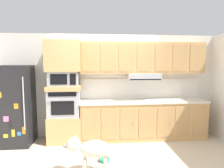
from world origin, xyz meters
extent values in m
plane|color=beige|center=(0.00, 0.00, 0.00)|extent=(9.60, 9.60, 0.00)
cube|color=silver|center=(0.00, 1.11, 1.25)|extent=(6.20, 0.12, 2.50)
cube|color=black|center=(-2.06, 0.68, 0.88)|extent=(0.76, 0.70, 1.76)
cylinder|color=silver|center=(-1.73, 0.31, 0.98)|extent=(0.02, 0.02, 1.10)
cube|color=gold|center=(-1.98, 0.33, 0.36)|extent=(0.06, 0.01, 0.15)
cube|color=black|center=(-2.03, 0.33, 0.55)|extent=(0.05, 0.01, 0.15)
cube|color=#337FDB|center=(-1.86, 0.33, 0.35)|extent=(0.07, 0.01, 0.07)
cube|color=orange|center=(-1.89, 0.33, 0.93)|extent=(0.08, 0.01, 0.11)
cube|color=pink|center=(-2.10, 0.33, 0.67)|extent=(0.10, 0.01, 0.11)
cube|color=orange|center=(-1.76, 0.33, 0.41)|extent=(0.06, 0.01, 0.15)
cube|color=gold|center=(-2.13, 0.33, 0.31)|extent=(0.09, 0.01, 0.08)
cube|color=tan|center=(-0.98, 0.75, 0.30)|extent=(0.74, 0.62, 0.60)
cube|color=#A8AAAF|center=(-0.98, 0.75, 0.90)|extent=(0.70, 0.58, 0.60)
cube|color=black|center=(-0.98, 0.45, 0.84)|extent=(0.49, 0.01, 0.30)
cube|color=black|center=(-0.98, 0.45, 1.14)|extent=(0.59, 0.01, 0.09)
cylinder|color=#A8AAAF|center=(-0.98, 0.43, 1.03)|extent=(0.56, 0.02, 0.02)
cube|color=tan|center=(-0.98, 0.75, 1.25)|extent=(0.74, 0.62, 0.10)
cube|color=#A8AAAF|center=(-0.98, 0.75, 1.46)|extent=(0.64, 0.53, 0.32)
cube|color=black|center=(-1.05, 0.48, 1.46)|extent=(0.35, 0.01, 0.22)
cube|color=black|center=(-0.75, 0.48, 1.46)|extent=(0.13, 0.01, 0.24)
cube|color=tan|center=(-0.98, 0.75, 1.96)|extent=(0.74, 0.62, 0.68)
cube|color=tan|center=(0.88, 0.75, 0.44)|extent=(2.97, 0.60, 0.88)
cube|color=tan|center=(-0.39, 0.44, 0.46)|extent=(0.36, 0.01, 0.70)
cylinder|color=#BCBCC1|center=(-0.27, 0.43, 0.46)|extent=(0.01, 0.01, 0.12)
cube|color=tan|center=(0.03, 0.44, 0.46)|extent=(0.36, 0.01, 0.70)
cylinder|color=#BCBCC1|center=(-0.10, 0.43, 0.46)|extent=(0.01, 0.01, 0.12)
cube|color=tan|center=(0.46, 0.44, 0.46)|extent=(0.36, 0.01, 0.70)
cylinder|color=#BCBCC1|center=(0.58, 0.43, 0.46)|extent=(0.01, 0.01, 0.12)
cube|color=tan|center=(0.88, 0.44, 0.46)|extent=(0.36, 0.01, 0.70)
cylinder|color=#BCBCC1|center=(0.75, 0.43, 0.46)|extent=(0.01, 0.01, 0.12)
cube|color=tan|center=(1.31, 0.44, 0.46)|extent=(0.36, 0.01, 0.70)
cylinder|color=#BCBCC1|center=(1.43, 0.43, 0.46)|extent=(0.01, 0.01, 0.12)
cube|color=tan|center=(1.73, 0.44, 0.46)|extent=(0.36, 0.01, 0.70)
cylinder|color=#BCBCC1|center=(1.60, 0.43, 0.46)|extent=(0.01, 0.01, 0.12)
cube|color=tan|center=(2.16, 0.44, 0.46)|extent=(0.36, 0.01, 0.70)
cylinder|color=#BCBCC1|center=(2.28, 0.43, 0.46)|extent=(0.01, 0.01, 0.12)
cube|color=silver|center=(0.88, 0.75, 0.90)|extent=(3.01, 0.64, 0.04)
cube|color=silver|center=(0.88, 1.04, 1.17)|extent=(3.01, 0.02, 0.50)
cube|color=tan|center=(0.88, 0.88, 1.93)|extent=(2.97, 0.34, 0.74)
cube|color=#A8AAAF|center=(0.87, 0.81, 1.49)|extent=(0.76, 0.48, 0.14)
cube|color=black|center=(0.87, 0.59, 1.43)|extent=(0.72, 0.04, 0.02)
cube|color=tan|center=(-0.39, 0.70, 1.93)|extent=(0.36, 0.01, 0.63)
cube|color=tan|center=(0.03, 0.70, 1.93)|extent=(0.36, 0.01, 0.63)
cube|color=tan|center=(0.46, 0.70, 1.93)|extent=(0.36, 0.01, 0.63)
cube|color=tan|center=(0.88, 0.70, 1.93)|extent=(0.36, 0.01, 0.63)
cube|color=tan|center=(1.31, 0.70, 1.93)|extent=(0.36, 0.01, 0.63)
cube|color=tan|center=(1.73, 0.70, 1.93)|extent=(0.36, 0.01, 0.63)
cube|color=tan|center=(2.16, 0.70, 1.93)|extent=(0.36, 0.01, 0.63)
cylinder|color=yellow|center=(-0.04, 0.63, 0.93)|extent=(0.05, 0.10, 0.03)
cylinder|color=silver|center=(0.07, 0.65, 0.93)|extent=(0.04, 0.12, 0.01)
ellipsoid|color=beige|center=(-0.30, -0.72, 0.41)|extent=(0.50, 0.32, 0.29)
sphere|color=beige|center=(-0.64, -0.69, 0.49)|extent=(0.23, 0.23, 0.23)
ellipsoid|color=gray|center=(-0.76, -0.68, 0.47)|extent=(0.14, 0.10, 0.08)
cone|color=beige|center=(-0.63, -0.77, 0.59)|extent=(0.06, 0.06, 0.07)
cone|color=beige|center=(-0.62, -0.61, 0.59)|extent=(0.06, 0.06, 0.07)
cylinder|color=beige|center=(0.01, -0.74, 0.44)|extent=(0.17, 0.05, 0.13)
cylinder|color=beige|center=(-0.47, -0.78, 0.13)|extent=(0.06, 0.06, 0.27)
cylinder|color=beige|center=(-0.46, -0.63, 0.13)|extent=(0.06, 0.06, 0.27)
cylinder|color=beige|center=(-0.14, -0.81, 0.13)|extent=(0.06, 0.06, 0.27)
cylinder|color=beige|center=(-0.13, -0.65, 0.13)|extent=(0.06, 0.06, 0.27)
cylinder|color=#267F66|center=(-0.13, -0.33, 0.03)|extent=(0.20, 0.20, 0.06)
cylinder|color=brown|center=(-0.13, -0.33, 0.04)|extent=(0.15, 0.15, 0.03)
camera|label=1|loc=(-0.32, -3.83, 1.80)|focal=31.85mm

